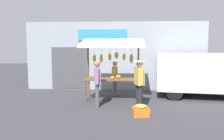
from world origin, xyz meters
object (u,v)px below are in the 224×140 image
Objects in this scene: shopper_with_ponytail at (139,80)px; produce_crate_near at (141,111)px; shopper_with_shopping_bag at (97,80)px; market_stall at (113,62)px; parked_van at (206,71)px; vendor_with_sunhat at (115,76)px.

shopper_with_ponytail reaches higher than produce_crate_near.
shopper_with_ponytail is at bearing -89.97° from produce_crate_near.
shopper_with_ponytail is 1.01× the size of shopper_with_shopping_bag.
market_stall reaches higher than parked_van.
parked_van is 4.18m from produce_crate_near.
shopper_with_ponytail is 3.04× the size of produce_crate_near.
vendor_with_sunhat is 0.91× the size of shopper_with_ponytail.
market_stall reaches higher than shopper_with_shopping_bag.
shopper_with_shopping_bag reaches higher than produce_crate_near.
shopper_with_ponytail is (-1.00, 1.27, -0.55)m from market_stall.
parked_van is at bearing -71.50° from shopper_with_ponytail.
market_stall is 1.48× the size of shopper_with_ponytail.
market_stall is 0.54× the size of parked_van.
market_stall is at bearing -34.02° from shopper_with_shopping_bag.
market_stall reaches higher than vendor_with_sunhat.
parked_van is at bearing -170.33° from market_stall.
parked_van reaches higher than shopper_with_shopping_bag.
vendor_with_sunhat is 1.89m from shopper_with_shopping_bag.
vendor_with_sunhat is 2.77× the size of produce_crate_near.
parked_van reaches higher than vendor_with_sunhat.
shopper_with_shopping_bag is 4.77m from parked_van.
produce_crate_near is at bearing 114.94° from market_stall.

